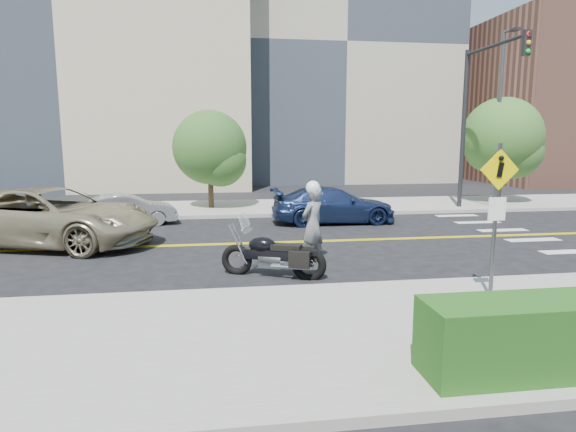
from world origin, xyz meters
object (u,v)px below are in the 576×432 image
(pedestrian_sign, at_px, (497,206))
(motorcyclist, at_px, (313,223))
(suv, at_px, (50,217))
(motorcycle, at_px, (273,245))
(parked_car_blue, at_px, (333,205))
(parked_car_silver, at_px, (127,210))

(pedestrian_sign, xyz_separation_m, motorcyclist, (-2.87, 3.62, -0.88))
(motorcyclist, distance_m, suv, 8.17)
(suv, bearing_deg, pedestrian_sign, -106.06)
(motorcycle, bearing_deg, suv, 168.01)
(pedestrian_sign, height_order, motorcyclist, pedestrian_sign)
(motorcyclist, xyz_separation_m, parked_car_blue, (2.02, 6.04, -0.39))
(motorcycle, relative_size, parked_car_blue, 0.51)
(pedestrian_sign, xyz_separation_m, suv, (-10.36, 6.88, -1.06))
(pedestrian_sign, bearing_deg, suv, 146.43)
(parked_car_silver, height_order, parked_car_blue, parked_car_blue)
(pedestrian_sign, bearing_deg, parked_car_blue, 95.04)
(motorcyclist, bearing_deg, parked_car_silver, -88.74)
(motorcyclist, relative_size, parked_car_silver, 0.60)
(motorcyclist, bearing_deg, motorcycle, 2.76)
(motorcycle, xyz_separation_m, parked_car_silver, (-4.67, 7.66, -0.15))
(motorcycle, xyz_separation_m, suv, (-6.33, 4.34, 0.14))
(motorcyclist, height_order, parked_car_silver, motorcyclist)
(suv, xyz_separation_m, parked_car_silver, (1.66, 3.32, -0.30))
(suv, bearing_deg, parked_car_blue, -56.20)
(pedestrian_sign, xyz_separation_m, motorcycle, (-4.03, 2.54, -1.21))
(suv, bearing_deg, motorcyclist, -95.99)
(parked_car_blue, bearing_deg, motorcyclist, 161.13)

